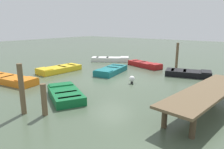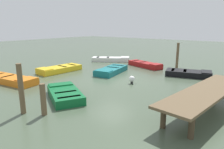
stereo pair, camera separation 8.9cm
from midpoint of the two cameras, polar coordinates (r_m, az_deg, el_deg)
name	(u,v)px [view 1 (the left image)]	position (r m, az deg, el deg)	size (l,w,h in m)	color
ground_plane	(112,80)	(13.86, -0.18, -1.41)	(80.00, 80.00, 0.00)	#475642
dock_segment	(207,92)	(9.49, 24.63, -4.49)	(6.42, 2.17, 0.95)	brown
rowboat_red	(145,64)	(18.27, 8.87, 2.78)	(1.93, 3.49, 0.46)	maroon
rowboat_white	(111,59)	(20.88, -0.52, 4.28)	(2.96, 3.71, 0.46)	silver
rowboat_yellow	(59,69)	(16.66, -14.54, 1.47)	(3.46, 1.55, 0.46)	gold
rowboat_orange	(11,80)	(14.52, -26.30, -1.27)	(1.76, 3.98, 0.46)	orange
rowboat_teal	(111,70)	(15.69, -0.40, 1.18)	(3.47, 1.92, 0.46)	#14666B
rowboat_black	(188,73)	(15.69, 20.18, 0.34)	(2.12, 3.30, 0.46)	black
rowboat_green	(65,94)	(10.61, -13.02, -5.27)	(2.51, 3.12, 0.46)	#0F602D
mooring_piling_near_left	(22,89)	(9.10, -23.93, -3.76)	(0.21, 0.21, 2.10)	brown
mooring_piling_mid_right	(44,100)	(8.77, -18.54, -6.61)	(0.23, 0.23, 1.32)	brown
mooring_piling_far_left	(177,56)	(18.22, 17.40, 5.02)	(0.22, 0.22, 2.14)	brown
marker_buoy	(132,79)	(12.94, 5.34, -1.25)	(0.36, 0.36, 0.48)	#262626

